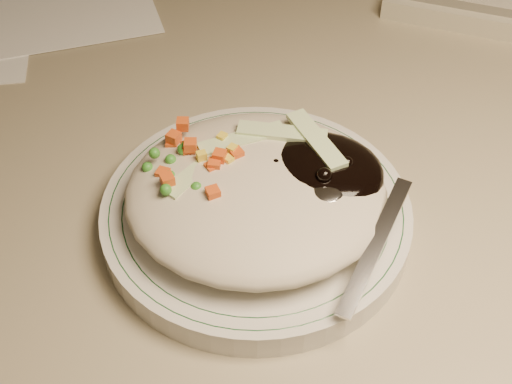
{
  "coord_description": "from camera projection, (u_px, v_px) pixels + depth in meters",
  "views": [
    {
      "loc": [
        -0.07,
        0.83,
        1.15
      ],
      "look_at": [
        -0.07,
        1.2,
        0.78
      ],
      "focal_mm": 50.0,
      "sensor_mm": 36.0,
      "label": 1
    }
  ],
  "objects": [
    {
      "name": "plate_rim",
      "position": [
        256.0,
        207.0,
        0.54
      ],
      "size": [
        0.22,
        0.22,
        0.0
      ],
      "color": "#144723",
      "rests_on": "plate"
    },
    {
      "name": "desk",
      "position": [
        311.0,
        221.0,
        0.82
      ],
      "size": [
        1.4,
        0.7,
        0.74
      ],
      "color": "gray",
      "rests_on": "ground"
    },
    {
      "name": "plate",
      "position": [
        256.0,
        216.0,
        0.54
      ],
      "size": [
        0.24,
        0.24,
        0.02
      ],
      "primitive_type": "cylinder",
      "color": "silver",
      "rests_on": "desk"
    },
    {
      "name": "meal",
      "position": [
        262.0,
        187.0,
        0.52
      ],
      "size": [
        0.21,
        0.19,
        0.05
      ],
      "color": "beige",
      "rests_on": "plate"
    }
  ]
}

